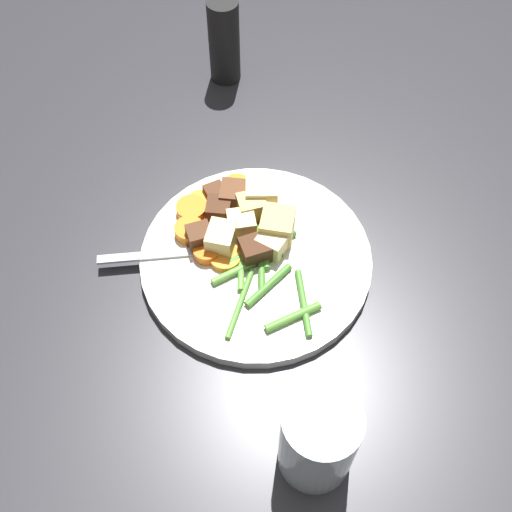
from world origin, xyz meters
TOP-DOWN VIEW (x-y plane):
  - ground_plane at (0.00, 0.00)m, footprint 3.00×3.00m
  - dinner_plate at (0.00, 0.00)m, footprint 0.25×0.25m
  - stew_sauce at (0.04, -0.01)m, footprint 0.12×0.12m
  - carrot_slice_0 at (0.02, 0.02)m, footprint 0.05×0.05m
  - carrot_slice_1 at (0.01, -0.01)m, footprint 0.04×0.04m
  - carrot_slice_2 at (0.09, -0.02)m, footprint 0.04×0.04m
  - carrot_slice_3 at (0.08, 0.02)m, footprint 0.04×0.04m
  - carrot_slice_4 at (0.08, -0.06)m, footprint 0.04×0.04m
  - carrot_slice_5 at (0.09, 0.00)m, footprint 0.05×0.05m
  - carrot_slice_6 at (0.04, 0.03)m, footprint 0.04×0.04m
  - potato_chunk_0 at (0.04, 0.01)m, footprint 0.04×0.04m
  - potato_chunk_1 at (0.00, -0.04)m, footprint 0.05×0.05m
  - potato_chunk_2 at (0.04, -0.04)m, footprint 0.04×0.04m
  - potato_chunk_3 at (0.04, -0.06)m, footprint 0.05×0.05m
  - potato_chunk_4 at (-0.01, -0.02)m, footprint 0.03×0.04m
  - potato_chunk_5 at (0.03, -0.02)m, footprint 0.04×0.04m
  - meat_chunk_0 at (0.07, -0.02)m, footprint 0.04×0.04m
  - meat_chunk_1 at (0.00, 0.00)m, footprint 0.04×0.04m
  - meat_chunk_2 at (0.07, -0.04)m, footprint 0.04×0.04m
  - meat_chunk_3 at (0.06, 0.03)m, footprint 0.03×0.03m
  - meat_chunk_4 at (0.08, -0.03)m, footprint 0.03×0.03m
  - green_bean_0 at (0.00, 0.01)m, footprint 0.05×0.05m
  - green_bean_1 at (0.01, 0.02)m, footprint 0.05×0.06m
  - green_bean_2 at (-0.00, -0.01)m, footprint 0.04×0.08m
  - green_bean_3 at (-0.08, 0.04)m, footprint 0.03×0.06m
  - green_bean_4 at (-0.00, -0.01)m, footprint 0.05×0.04m
  - green_bean_5 at (-0.02, 0.06)m, footprint 0.04×0.08m
  - green_bean_6 at (-0.02, 0.01)m, footprint 0.04×0.04m
  - green_bean_7 at (-0.03, 0.02)m, footprint 0.01×0.07m
  - green_bean_8 at (-0.08, 0.02)m, footprint 0.06×0.06m
  - green_bean_9 at (0.00, 0.02)m, footprint 0.03×0.07m
  - fork at (0.06, 0.05)m, footprint 0.14×0.13m
  - water_glass at (-0.17, 0.13)m, footprint 0.07×0.07m
  - pepper_mill at (0.22, -0.21)m, footprint 0.04×0.04m

SIDE VIEW (x-z plane):
  - ground_plane at x=0.00m, z-range 0.00..0.00m
  - dinner_plate at x=0.00m, z-range 0.00..0.01m
  - stew_sauce at x=0.04m, z-range 0.01..0.02m
  - fork at x=0.06m, z-range 0.01..0.02m
  - green_bean_5 at x=-0.02m, z-range 0.01..0.02m
  - green_bean_1 at x=0.01m, z-range 0.01..0.02m
  - green_bean_8 at x=-0.08m, z-range 0.01..0.02m
  - green_bean_6 at x=-0.02m, z-range 0.01..0.02m
  - green_bean_0 at x=0.00m, z-range 0.01..0.02m
  - green_bean_7 at x=-0.03m, z-range 0.01..0.02m
  - carrot_slice_0 at x=0.02m, z-range 0.01..0.02m
  - green_bean_9 at x=0.00m, z-range 0.01..0.02m
  - green_bean_4 at x=0.00m, z-range 0.01..0.02m
  - carrot_slice_4 at x=0.08m, z-range 0.01..0.02m
  - green_bean_2 at x=0.00m, z-range 0.01..0.02m
  - green_bean_3 at x=-0.08m, z-range 0.01..0.02m
  - carrot_slice_1 at x=0.01m, z-range 0.01..0.02m
  - carrot_slice_2 at x=0.09m, z-range 0.01..0.02m
  - carrot_slice_5 at x=0.09m, z-range 0.01..0.03m
  - carrot_slice_6 at x=0.04m, z-range 0.01..0.03m
  - carrot_slice_3 at x=0.08m, z-range 0.01..0.03m
  - meat_chunk_4 at x=0.08m, z-range 0.01..0.03m
  - meat_chunk_0 at x=0.07m, z-range 0.01..0.04m
  - meat_chunk_1 at x=0.00m, z-range 0.01..0.04m
  - meat_chunk_2 at x=0.07m, z-range 0.01..0.04m
  - potato_chunk_4 at x=-0.01m, z-range 0.01..0.04m
  - meat_chunk_3 at x=0.06m, z-range 0.01..0.04m
  - potato_chunk_5 at x=0.03m, z-range 0.01..0.04m
  - potato_chunk_2 at x=0.04m, z-range 0.01..0.04m
  - potato_chunk_0 at x=0.04m, z-range 0.01..0.04m
  - potato_chunk_1 at x=0.00m, z-range 0.01..0.05m
  - potato_chunk_3 at x=0.04m, z-range 0.01..0.05m
  - water_glass at x=-0.17m, z-range 0.00..0.10m
  - pepper_mill at x=0.22m, z-range 0.00..0.12m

